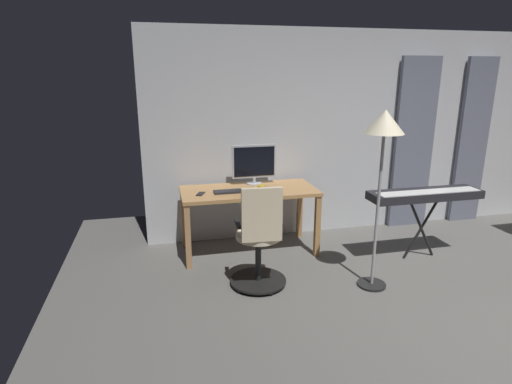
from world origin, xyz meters
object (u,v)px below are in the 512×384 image
at_px(cell_phone_face_up, 201,194).
at_px(mug_tea, 261,189).
at_px(office_chair, 259,242).
at_px(desk, 249,197).
at_px(computer_keyboard, 232,191).
at_px(floor_lamp, 384,137).
at_px(computer_monitor, 254,163).
at_px(piano_keyboard, 425,196).

bearing_deg(cell_phone_face_up, mug_tea, -166.97).
bearing_deg(office_chair, desk, 88.42).
height_order(office_chair, computer_keyboard, office_chair).
relative_size(office_chair, floor_lamp, 0.61).
bearing_deg(computer_monitor, floor_lamp, 123.50).
bearing_deg(desk, floor_lamp, 132.12).
xyz_separation_m(desk, computer_monitor, (-0.12, -0.23, 0.35)).
bearing_deg(computer_monitor, cell_phone_face_up, 24.52).
xyz_separation_m(office_chair, mug_tea, (-0.19, -0.70, 0.32)).
xyz_separation_m(cell_phone_face_up, piano_keyboard, (-2.41, 0.54, -0.03)).
relative_size(cell_phone_face_up, mug_tea, 1.08).
distance_m(desk, computer_monitor, 0.44).
bearing_deg(mug_tea, computer_monitor, -92.57).
distance_m(computer_keyboard, cell_phone_face_up, 0.35).
bearing_deg(piano_keyboard, computer_monitor, -25.87).
height_order(computer_keyboard, piano_keyboard, piano_keyboard).
distance_m(computer_keyboard, mug_tea, 0.32).
height_order(mug_tea, floor_lamp, floor_lamp).
bearing_deg(computer_keyboard, piano_keyboard, 165.55).
xyz_separation_m(desk, piano_keyboard, (-1.86, 0.61, 0.07)).
bearing_deg(computer_keyboard, office_chair, 98.25).
distance_m(cell_phone_face_up, mug_tea, 0.67).
bearing_deg(piano_keyboard, cell_phone_face_up, -12.52).
xyz_separation_m(office_chair, floor_lamp, (-1.09, 0.22, 1.00)).
bearing_deg(floor_lamp, desk, -47.88).
distance_m(mug_tea, piano_keyboard, 1.81).
bearing_deg(desk, office_chair, 84.21).
relative_size(desk, mug_tea, 11.57).
bearing_deg(computer_monitor, office_chair, 79.52).
bearing_deg(floor_lamp, computer_monitor, -56.50).
xyz_separation_m(cell_phone_face_up, floor_lamp, (-1.56, 1.03, 0.72)).
relative_size(desk, computer_monitor, 2.91).
distance_m(cell_phone_face_up, floor_lamp, 2.01).
distance_m(office_chair, computer_keyboard, 0.86).
relative_size(piano_keyboard, floor_lamp, 0.74).
height_order(desk, cell_phone_face_up, cell_phone_face_up).
distance_m(office_chair, floor_lamp, 1.50).
bearing_deg(computer_keyboard, mug_tea, 160.89).
xyz_separation_m(computer_monitor, mug_tea, (0.02, 0.42, -0.21)).
xyz_separation_m(office_chair, computer_monitor, (-0.21, -1.12, 0.53)).
xyz_separation_m(desk, floor_lamp, (-1.00, 1.11, 0.82)).
distance_m(computer_keyboard, piano_keyboard, 2.13).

